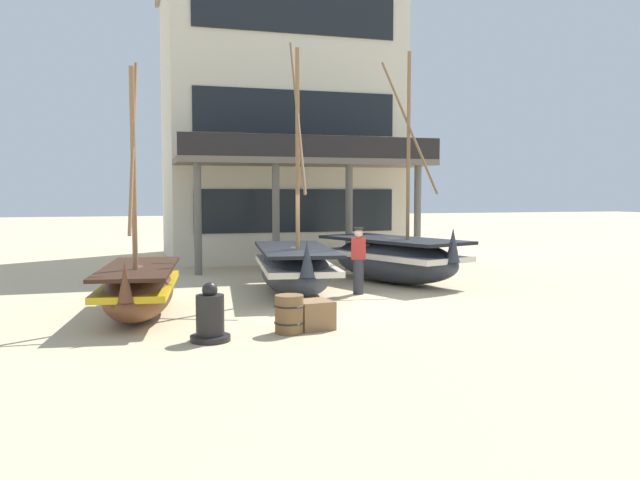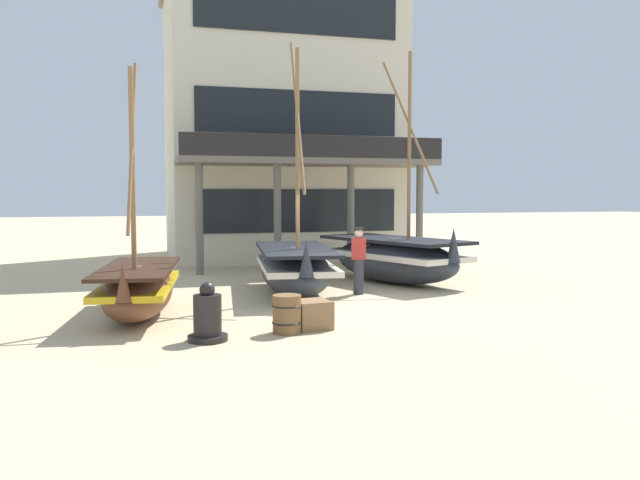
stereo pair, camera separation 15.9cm
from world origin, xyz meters
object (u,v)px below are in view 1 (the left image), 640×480
object	(u,v)px
fishing_boat_far_right	(295,268)
capstan_winch	(210,318)
fishing_boat_near_left	(139,289)
wooden_barrel	(289,314)
fishing_boat_centre_large	(394,258)
harbor_building_main	(276,123)
cargo_crate	(314,315)
fisherman_by_hull	(358,261)

from	to	relation	value
fishing_boat_far_right	capstan_winch	xyz separation A→B (m)	(-2.69, -4.67, -0.26)
fishing_boat_near_left	capstan_winch	world-z (taller)	fishing_boat_near_left
fishing_boat_far_right	wooden_barrel	size ratio (longest dim) A/B	9.18
fishing_boat_far_right	fishing_boat_centre_large	bearing A→B (deg)	20.64
wooden_barrel	harbor_building_main	xyz separation A→B (m)	(2.99, 14.38, 5.01)
capstan_winch	harbor_building_main	bearing A→B (deg)	73.06
capstan_winch	wooden_barrel	distance (m)	1.47
fishing_boat_far_right	fishing_boat_near_left	bearing A→B (deg)	-151.19
fishing_boat_centre_large	capstan_winch	xyz separation A→B (m)	(-5.88, -5.87, -0.31)
capstan_winch	cargo_crate	world-z (taller)	capstan_winch
fishing_boat_far_right	capstan_winch	bearing A→B (deg)	-119.93
wooden_barrel	cargo_crate	distance (m)	0.61
capstan_winch	fishing_boat_far_right	bearing A→B (deg)	60.07
cargo_crate	harbor_building_main	bearing A→B (deg)	80.15
harbor_building_main	cargo_crate	bearing A→B (deg)	-99.85
fishing_boat_near_left	wooden_barrel	distance (m)	3.50
fishing_boat_centre_large	fisherman_by_hull	world-z (taller)	fishing_boat_centre_large
fisherman_by_hull	wooden_barrel	bearing A→B (deg)	-124.88
fishing_boat_centre_large	fisherman_by_hull	distance (m)	2.38
fishing_boat_near_left	cargo_crate	world-z (taller)	fishing_boat_near_left
fisherman_by_hull	capstan_winch	world-z (taller)	fisherman_by_hull
fishing_boat_far_right	fisherman_by_hull	size ratio (longest dim) A/B	3.81
fisherman_by_hull	cargo_crate	xyz separation A→B (m)	(-2.21, -3.69, -0.57)
cargo_crate	capstan_winch	bearing A→B (deg)	-166.36
cargo_crate	harbor_building_main	distance (m)	15.21
fishing_boat_near_left	fisherman_by_hull	bearing A→B (deg)	16.76
wooden_barrel	harbor_building_main	distance (m)	15.52
fishing_boat_far_right	harbor_building_main	xyz separation A→B (m)	(1.76, 9.93, 4.70)
fishing_boat_centre_large	cargo_crate	world-z (taller)	fishing_boat_centre_large
fisherman_by_hull	fishing_boat_far_right	bearing A→B (deg)	161.98
fishing_boat_near_left	harbor_building_main	distance (m)	14.10
fisherman_by_hull	cargo_crate	world-z (taller)	fisherman_by_hull
fishing_boat_centre_large	harbor_building_main	world-z (taller)	harbor_building_main
fishing_boat_far_right	cargo_crate	distance (m)	4.26
fishing_boat_far_right	capstan_winch	world-z (taller)	fishing_boat_far_right
capstan_winch	fishing_boat_centre_large	bearing A→B (deg)	44.99
harbor_building_main	fishing_boat_near_left	bearing A→B (deg)	-114.90
fishing_boat_near_left	fishing_boat_centre_large	distance (m)	7.75
cargo_crate	harbor_building_main	size ratio (longest dim) A/B	0.06
fishing_boat_near_left	harbor_building_main	bearing A→B (deg)	65.10
fishing_boat_centre_large	capstan_winch	distance (m)	8.31
capstan_winch	fishing_boat_near_left	bearing A→B (deg)	113.89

